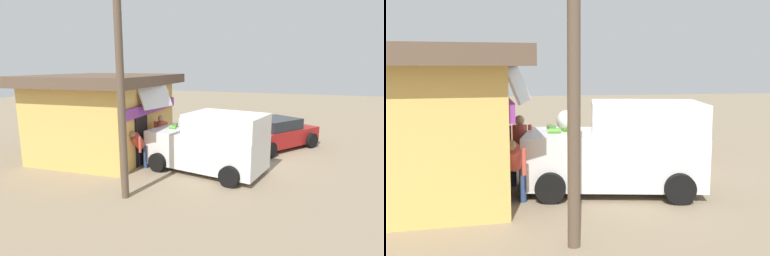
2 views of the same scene
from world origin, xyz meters
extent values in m
plane|color=gray|center=(0.00, 0.00, 0.00)|extent=(60.00, 60.00, 0.00)
cube|color=#E0B259|center=(-1.46, 5.37, 1.41)|extent=(5.02, 4.18, 2.81)
cube|color=purple|center=(-1.34, 3.36, 1.97)|extent=(4.55, 0.39, 0.36)
cube|color=black|center=(-2.20, 3.34, 1.00)|extent=(0.90, 0.11, 2.00)
cube|color=white|center=(-0.29, 3.44, 2.25)|extent=(1.50, 0.15, 0.60)
cube|color=brown|center=(-1.46, 5.37, 3.00)|extent=(5.95, 5.12, 0.37)
cube|color=white|center=(-2.02, 0.97, 0.75)|extent=(2.54, 4.19, 1.15)
cube|color=white|center=(-2.16, 0.24, 1.67)|extent=(2.18, 2.72, 0.69)
cube|color=black|center=(-2.39, -0.90, 1.64)|extent=(1.54, 0.38, 0.52)
cube|color=white|center=(-1.61, 3.09, 2.53)|extent=(1.70, 0.78, 1.06)
ellipsoid|color=silver|center=(-1.51, 1.85, 1.52)|extent=(0.45, 0.38, 0.38)
ellipsoid|color=silver|center=(-1.48, 1.95, 1.56)|extent=(0.56, 0.47, 0.47)
cylinder|color=olive|center=(-1.72, 1.89, 1.40)|extent=(0.29, 0.28, 0.15)
cylinder|color=#609046|center=(-1.56, 2.30, 1.41)|extent=(0.31, 0.21, 0.16)
cylinder|color=#58AB2F|center=(-1.61, 1.93, 1.38)|extent=(0.21, 0.28, 0.11)
cylinder|color=#5DB33B|center=(-1.88, 2.27, 1.38)|extent=(0.15, 0.31, 0.10)
cube|color=black|center=(-1.64, 2.93, 0.26)|extent=(1.72, 0.41, 0.16)
cube|color=red|center=(-2.33, 3.07, 0.81)|extent=(0.15, 0.09, 0.20)
cube|color=red|center=(-0.94, 2.80, 0.81)|extent=(0.15, 0.09, 0.20)
cylinder|color=black|center=(-3.24, -0.15, 0.32)|extent=(0.34, 0.67, 0.64)
cylinder|color=black|center=(-1.31, -0.52, 0.32)|extent=(0.34, 0.67, 0.64)
cylinder|color=black|center=(-2.73, 2.46, 0.32)|extent=(0.34, 0.67, 0.64)
cylinder|color=black|center=(-0.80, 2.09, 0.32)|extent=(0.34, 0.67, 0.64)
cube|color=maroon|center=(1.83, -0.92, 0.51)|extent=(4.27, 3.69, 0.67)
cube|color=#1E2328|center=(1.83, -0.92, 1.08)|extent=(2.45, 2.35, 0.45)
cylinder|color=black|center=(2.41, -2.47, 0.32)|extent=(0.66, 0.55, 0.65)
cylinder|color=black|center=(3.48, -0.92, 0.32)|extent=(0.66, 0.55, 0.65)
cylinder|color=black|center=(0.18, -0.93, 0.32)|extent=(0.66, 0.55, 0.65)
cylinder|color=black|center=(1.24, 0.62, 0.32)|extent=(0.66, 0.55, 0.65)
cylinder|color=navy|center=(-1.30, 3.18, 0.42)|extent=(0.15, 0.15, 0.85)
cylinder|color=navy|center=(-1.27, 2.85, 0.42)|extent=(0.15, 0.15, 0.85)
cylinder|color=#CC4C3F|center=(-1.28, 3.02, 1.15)|extent=(0.38, 0.38, 0.60)
sphere|color=tan|center=(-1.28, 3.02, 1.56)|extent=(0.23, 0.23, 0.23)
cylinder|color=#CC4C3F|center=(-1.31, 3.25, 1.16)|extent=(0.09, 0.09, 0.57)
cylinder|color=#CC4C3F|center=(-1.26, 2.78, 1.16)|extent=(0.09, 0.09, 0.57)
cylinder|color=navy|center=(-2.54, 3.01, 0.40)|extent=(0.15, 0.15, 0.79)
cylinder|color=navy|center=(-2.49, 3.35, 0.40)|extent=(0.15, 0.15, 0.79)
cylinder|color=#CC4C3F|center=(-2.70, 3.21, 1.00)|extent=(0.67, 0.43, 0.64)
sphere|color=#8C6647|center=(-2.96, 3.25, 1.28)|extent=(0.21, 0.21, 0.21)
cylinder|color=#CC4C3F|center=(-2.93, 3.00, 0.94)|extent=(0.09, 0.09, 0.53)
cylinder|color=#CC4C3F|center=(-2.85, 3.48, 0.94)|extent=(0.09, 0.09, 0.53)
ellipsoid|color=silver|center=(-1.46, 3.84, 0.22)|extent=(0.80, 0.71, 0.44)
cylinder|color=#5EAF45|center=(-1.20, 3.70, 0.08)|extent=(0.31, 0.27, 0.15)
cylinder|color=#548E3C|center=(-1.49, 4.02, 0.05)|extent=(0.21, 0.32, 0.11)
cylinder|color=#509B3F|center=(-1.59, 3.71, 0.07)|extent=(0.21, 0.34, 0.15)
cylinder|color=#63923C|center=(-1.53, 4.20, 0.06)|extent=(0.22, 0.29, 0.12)
cylinder|color=green|center=(-1.53, 4.08, 0.07)|extent=(0.33, 0.33, 0.14)
cylinder|color=blue|center=(0.59, 2.28, 0.16)|extent=(0.28, 0.28, 0.32)
cylinder|color=brown|center=(-4.95, 2.33, 2.61)|extent=(0.20, 0.20, 5.22)
camera|label=1|loc=(-11.75, -2.13, 3.53)|focal=28.99mm
camera|label=2|loc=(-11.30, 3.36, 2.80)|focal=40.37mm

